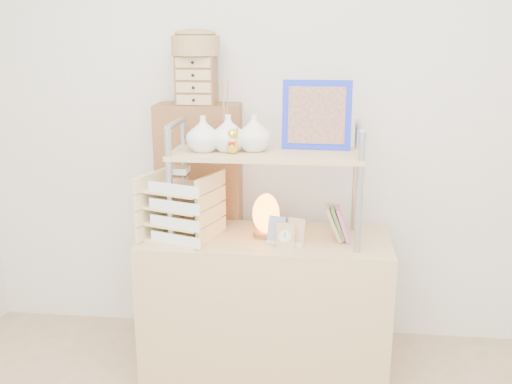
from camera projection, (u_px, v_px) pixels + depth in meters
The scene contains 10 objects.
room_shell at pixel (243, 36), 1.76m from camera, with size 3.42×3.41×2.61m.
desk at pixel (266, 307), 2.88m from camera, with size 1.20×0.50×0.75m, color tan.
cabinet at pixel (201, 225), 3.19m from camera, with size 0.45×0.24×1.35m, color brown.
hutch at pixel (253, 144), 2.67m from camera, with size 0.90×0.34×0.75m.
letter_tray at pixel (181, 210), 2.73m from camera, with size 0.36×0.35×0.35m.
salt_lamp at pixel (266, 215), 2.76m from camera, with size 0.14×0.13×0.22m.
desk_clock at pixel (285, 236), 2.62m from camera, with size 0.08×0.05×0.11m.
postcard_stand at pixel (286, 235), 2.69m from camera, with size 0.19×0.10×0.13m.
drawer_chest at pixel (196, 80), 2.96m from camera, with size 0.20×0.16×0.25m.
woven_basket at pixel (196, 46), 2.92m from camera, with size 0.25×0.25×0.10m, color brown.
Camera 1 is at (0.24, -1.41, 1.69)m, focal length 40.00 mm.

